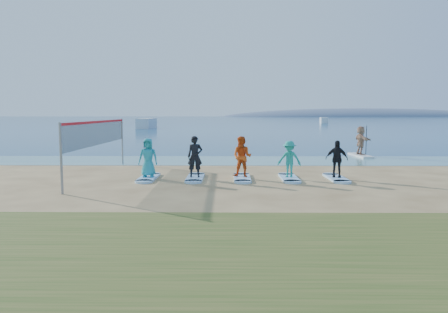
{
  "coord_description": "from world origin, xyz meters",
  "views": [
    {
      "loc": [
        -0.98,
        -15.18,
        2.83
      ],
      "look_at": [
        -1.18,
        2.0,
        1.1
      ],
      "focal_mm": 35.0,
      "sensor_mm": 36.0,
      "label": 1
    }
  ],
  "objects_px": {
    "student_0": "(148,158)",
    "surfboard_3": "(289,178)",
    "student_4": "(337,159)",
    "boat_offshore_b": "(324,123)",
    "paddleboard": "(360,155)",
    "surfboard_0": "(148,178)",
    "volleyball_net": "(98,133)",
    "paddleboarder": "(361,140)",
    "surfboard_4": "(336,178)",
    "student_1": "(195,156)",
    "surfboard_2": "(242,178)",
    "student_2": "(242,157)",
    "surfboard_1": "(195,178)",
    "boat_offshore_a": "(147,128)",
    "student_3": "(289,159)"
  },
  "relations": [
    {
      "from": "boat_offshore_a",
      "to": "student_2",
      "type": "bearing_deg",
      "value": -75.54
    },
    {
      "from": "surfboard_0",
      "to": "student_2",
      "type": "height_order",
      "value": "student_2"
    },
    {
      "from": "boat_offshore_b",
      "to": "student_3",
      "type": "relative_size",
      "value": 4.34
    },
    {
      "from": "student_1",
      "to": "surfboard_0",
      "type": "bearing_deg",
      "value": 174.13
    },
    {
      "from": "student_1",
      "to": "student_2",
      "type": "distance_m",
      "value": 2.01
    },
    {
      "from": "student_0",
      "to": "surfboard_3",
      "type": "distance_m",
      "value": 6.1
    },
    {
      "from": "surfboard_3",
      "to": "surfboard_0",
      "type": "bearing_deg",
      "value": 180.0
    },
    {
      "from": "volleyball_net",
      "to": "surfboard_0",
      "type": "relative_size",
      "value": 4.13
    },
    {
      "from": "surfboard_1",
      "to": "volleyball_net",
      "type": "bearing_deg",
      "value": 168.1
    },
    {
      "from": "surfboard_4",
      "to": "surfboard_2",
      "type": "bearing_deg",
      "value": 180.0
    },
    {
      "from": "boat_offshore_a",
      "to": "student_3",
      "type": "bearing_deg",
      "value": -73.77
    },
    {
      "from": "surfboard_3",
      "to": "boat_offshore_b",
      "type": "bearing_deg",
      "value": 77.02
    },
    {
      "from": "boat_offshore_a",
      "to": "student_3",
      "type": "height_order",
      "value": "student_3"
    },
    {
      "from": "student_3",
      "to": "student_4",
      "type": "relative_size",
      "value": 0.99
    },
    {
      "from": "volleyball_net",
      "to": "paddleboarder",
      "type": "bearing_deg",
      "value": 31.63
    },
    {
      "from": "paddleboard",
      "to": "surfboard_1",
      "type": "xyz_separation_m",
      "value": [
        -9.99,
        -9.79,
        -0.01
      ]
    },
    {
      "from": "student_0",
      "to": "student_4",
      "type": "bearing_deg",
      "value": 0.92
    },
    {
      "from": "surfboard_3",
      "to": "surfboard_4",
      "type": "xyz_separation_m",
      "value": [
        2.01,
        0.0,
        0.0
      ]
    },
    {
      "from": "student_1",
      "to": "student_2",
      "type": "relative_size",
      "value": 1.01
    },
    {
      "from": "surfboard_0",
      "to": "student_2",
      "type": "relative_size",
      "value": 1.27
    },
    {
      "from": "student_2",
      "to": "student_0",
      "type": "bearing_deg",
      "value": -158.96
    },
    {
      "from": "student_0",
      "to": "surfboard_0",
      "type": "bearing_deg",
      "value": 0.0
    },
    {
      "from": "boat_offshore_a",
      "to": "boat_offshore_b",
      "type": "distance_m",
      "value": 56.12
    },
    {
      "from": "paddleboarder",
      "to": "student_4",
      "type": "xyz_separation_m",
      "value": [
        -3.96,
        -9.79,
        -0.17
      ]
    },
    {
      "from": "student_0",
      "to": "surfboard_4",
      "type": "distance_m",
      "value": 8.1
    },
    {
      "from": "student_0",
      "to": "boat_offshore_a",
      "type": "bearing_deg",
      "value": 101.63
    },
    {
      "from": "surfboard_0",
      "to": "volleyball_net",
      "type": "bearing_deg",
      "value": 158.78
    },
    {
      "from": "student_0",
      "to": "student_2",
      "type": "relative_size",
      "value": 0.96
    },
    {
      "from": "volleyball_net",
      "to": "boat_offshore_a",
      "type": "height_order",
      "value": "volleyball_net"
    },
    {
      "from": "surfboard_3",
      "to": "surfboard_4",
      "type": "height_order",
      "value": "same"
    },
    {
      "from": "surfboard_2",
      "to": "student_2",
      "type": "xyz_separation_m",
      "value": [
        0.0,
        0.0,
        0.91
      ]
    },
    {
      "from": "boat_offshore_b",
      "to": "student_3",
      "type": "distance_m",
      "value": 102.29
    },
    {
      "from": "student_1",
      "to": "surfboard_2",
      "type": "relative_size",
      "value": 0.8
    },
    {
      "from": "surfboard_3",
      "to": "paddleboarder",
      "type": "bearing_deg",
      "value": 58.63
    },
    {
      "from": "boat_offshore_b",
      "to": "volleyball_net",
      "type": "bearing_deg",
      "value": -99.82
    },
    {
      "from": "student_1",
      "to": "paddleboarder",
      "type": "bearing_deg",
      "value": 38.54
    },
    {
      "from": "paddleboard",
      "to": "surfboard_0",
      "type": "xyz_separation_m",
      "value": [
        -12.01,
        -9.79,
        -0.01
      ]
    },
    {
      "from": "surfboard_0",
      "to": "surfboard_1",
      "type": "bearing_deg",
      "value": 0.0
    },
    {
      "from": "volleyball_net",
      "to": "surfboard_4",
      "type": "xyz_separation_m",
      "value": [
        10.43,
        -0.93,
        -1.86
      ]
    },
    {
      "from": "surfboard_1",
      "to": "student_2",
      "type": "xyz_separation_m",
      "value": [
        2.01,
        0.0,
        0.91
      ]
    },
    {
      "from": "volleyball_net",
      "to": "surfboard_3",
      "type": "bearing_deg",
      "value": -6.28
    },
    {
      "from": "paddleboard",
      "to": "boat_offshore_b",
      "type": "height_order",
      "value": "boat_offshore_b"
    },
    {
      "from": "student_1",
      "to": "surfboard_2",
      "type": "distance_m",
      "value": 2.21
    },
    {
      "from": "student_4",
      "to": "surfboard_4",
      "type": "bearing_deg",
      "value": 0.0
    },
    {
      "from": "surfboard_0",
      "to": "surfboard_1",
      "type": "relative_size",
      "value": 1.0
    },
    {
      "from": "surfboard_3",
      "to": "student_4",
      "type": "bearing_deg",
      "value": 0.0
    },
    {
      "from": "surfboard_0",
      "to": "student_0",
      "type": "xyz_separation_m",
      "value": [
        0.0,
        0.0,
        0.87
      ]
    },
    {
      "from": "surfboard_2",
      "to": "surfboard_1",
      "type": "bearing_deg",
      "value": 180.0
    },
    {
      "from": "surfboard_3",
      "to": "student_3",
      "type": "relative_size",
      "value": 1.42
    },
    {
      "from": "volleyball_net",
      "to": "surfboard_3",
      "type": "relative_size",
      "value": 4.13
    }
  ]
}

